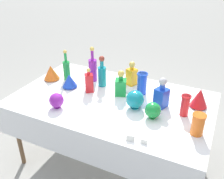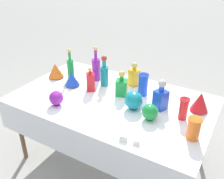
% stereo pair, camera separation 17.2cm
% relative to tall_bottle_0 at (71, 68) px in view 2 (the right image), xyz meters
% --- Properties ---
extents(ground_plane, '(40.00, 40.00, 0.00)m').
position_rel_tall_bottle_0_xyz_m(ground_plane, '(0.62, -0.17, -0.88)').
color(ground_plane, gray).
extents(display_table, '(1.86, 1.13, 0.76)m').
position_rel_tall_bottle_0_xyz_m(display_table, '(0.62, -0.20, -0.18)').
color(display_table, white).
rests_on(display_table, ground).
extents(tall_bottle_0, '(0.07, 0.07, 0.34)m').
position_rel_tall_bottle_0_xyz_m(tall_bottle_0, '(0.00, 0.00, 0.00)').
color(tall_bottle_0, '#198C38').
rests_on(tall_bottle_0, display_table).
extents(tall_bottle_1, '(0.09, 0.09, 0.38)m').
position_rel_tall_bottle_0_xyz_m(tall_bottle_1, '(0.27, 0.10, 0.02)').
color(tall_bottle_1, purple).
rests_on(tall_bottle_1, display_table).
extents(tall_bottle_2, '(0.08, 0.08, 0.33)m').
position_rel_tall_bottle_0_xyz_m(tall_bottle_2, '(0.41, 0.03, 0.01)').
color(tall_bottle_2, teal).
rests_on(tall_bottle_2, display_table).
extents(square_decanter_0, '(0.13, 0.13, 0.28)m').
position_rel_tall_bottle_0_xyz_m(square_decanter_0, '(1.08, -0.10, -0.01)').
color(square_decanter_0, blue).
rests_on(square_decanter_0, display_table).
extents(square_decanter_1, '(0.11, 0.11, 0.25)m').
position_rel_tall_bottle_0_xyz_m(square_decanter_1, '(0.35, -0.13, -0.02)').
color(square_decanter_1, red).
rests_on(square_decanter_1, display_table).
extents(square_decanter_2, '(0.13, 0.13, 0.26)m').
position_rel_tall_bottle_0_xyz_m(square_decanter_2, '(0.66, -0.06, -0.02)').
color(square_decanter_2, '#198C38').
rests_on(square_decanter_2, display_table).
extents(square_decanter_3, '(0.12, 0.12, 0.26)m').
position_rel_tall_bottle_0_xyz_m(square_decanter_3, '(0.68, 0.19, -0.01)').
color(square_decanter_3, orange).
rests_on(square_decanter_3, display_table).
extents(slender_vase_0, '(0.10, 0.10, 0.17)m').
position_rel_tall_bottle_0_xyz_m(slender_vase_0, '(1.43, -0.37, -0.03)').
color(slender_vase_0, orange).
rests_on(slender_vase_0, display_table).
extents(slender_vase_1, '(0.08, 0.08, 0.19)m').
position_rel_tall_bottle_0_xyz_m(slender_vase_1, '(1.29, -0.15, -0.02)').
color(slender_vase_1, red).
rests_on(slender_vase_1, display_table).
extents(slender_vase_2, '(0.11, 0.11, 0.22)m').
position_rel_tall_bottle_0_xyz_m(slender_vase_2, '(0.84, 0.05, -0.01)').
color(slender_vase_2, blue).
rests_on(slender_vase_2, display_table).
extents(fluted_vase_0, '(0.16, 0.16, 0.18)m').
position_rel_tall_bottle_0_xyz_m(fluted_vase_0, '(1.39, 0.04, -0.03)').
color(fluted_vase_0, red).
rests_on(fluted_vase_0, display_table).
extents(fluted_vase_1, '(0.15, 0.15, 0.14)m').
position_rel_tall_bottle_0_xyz_m(fluted_vase_1, '(0.13, -0.14, -0.05)').
color(fluted_vase_1, blue).
rests_on(fluted_vase_1, display_table).
extents(fluted_vase_2, '(0.17, 0.17, 0.16)m').
position_rel_tall_bottle_0_xyz_m(fluted_vase_2, '(-0.15, -0.08, -0.04)').
color(fluted_vase_2, orange).
rests_on(fluted_vase_2, display_table).
extents(round_bowl_0, '(0.13, 0.13, 0.14)m').
position_rel_tall_bottle_0_xyz_m(round_bowl_0, '(1.06, -0.31, -0.05)').
color(round_bowl_0, '#198C38').
rests_on(round_bowl_0, display_table).
extents(round_bowl_1, '(0.13, 0.13, 0.14)m').
position_rel_tall_bottle_0_xyz_m(round_bowl_1, '(0.24, -0.52, -0.05)').
color(round_bowl_1, purple).
rests_on(round_bowl_1, display_table).
extents(round_bowl_2, '(0.16, 0.16, 0.17)m').
position_rel_tall_bottle_0_xyz_m(round_bowl_2, '(0.87, -0.22, -0.04)').
color(round_bowl_2, teal).
rests_on(round_bowl_2, display_table).
extents(price_tag_left, '(0.06, 0.03, 0.04)m').
position_rel_tall_bottle_0_xyz_m(price_tag_left, '(1.01, -0.66, -0.10)').
color(price_tag_left, white).
rests_on(price_tag_left, display_table).
extents(price_tag_center, '(0.05, 0.02, 0.03)m').
position_rel_tall_bottle_0_xyz_m(price_tag_center, '(1.11, -0.65, -0.11)').
color(price_tag_center, white).
rests_on(price_tag_center, display_table).
extents(cardboard_box_behind_left, '(0.53, 0.47, 0.42)m').
position_rel_tall_bottle_0_xyz_m(cardboard_box_behind_left, '(0.16, 0.92, -0.71)').
color(cardboard_box_behind_left, tan).
rests_on(cardboard_box_behind_left, ground).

